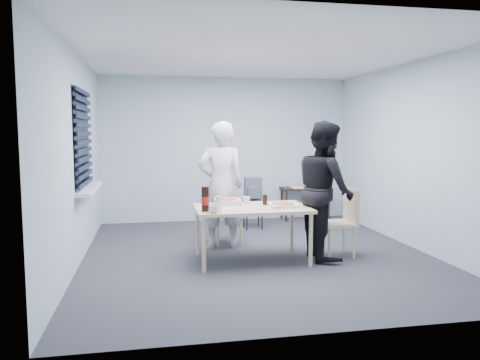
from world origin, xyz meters
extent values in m
plane|color=#2C2D31|center=(0.00, 0.00, 0.00)|extent=(5.00, 5.00, 0.00)
plane|color=white|center=(0.00, 0.00, 2.60)|extent=(5.00, 5.00, 0.00)
plane|color=silver|center=(0.00, 2.50, 1.30)|extent=(4.50, 0.00, 4.50)
plane|color=silver|center=(0.00, -2.50, 1.30)|extent=(4.50, 0.00, 4.50)
plane|color=silver|center=(-2.25, 0.00, 1.30)|extent=(0.00, 5.00, 5.00)
plane|color=silver|center=(2.25, 0.00, 1.30)|extent=(0.00, 5.00, 5.00)
plane|color=black|center=(-2.23, 0.40, 1.55)|extent=(0.00, 1.30, 1.30)
cube|color=black|center=(-2.21, 0.40, 1.55)|extent=(0.04, 1.30, 1.25)
cube|color=silver|center=(-2.16, 0.40, 0.89)|extent=(0.18, 1.42, 0.05)
cube|color=beige|center=(-0.13, -0.28, 0.67)|extent=(1.42, 0.90, 0.04)
cylinder|color=beige|center=(-0.78, -0.67, 0.33)|extent=(0.05, 0.05, 0.65)
cylinder|color=beige|center=(-0.78, 0.11, 0.33)|extent=(0.05, 0.05, 0.65)
cylinder|color=beige|center=(0.52, -0.67, 0.33)|extent=(0.05, 0.05, 0.65)
cylinder|color=beige|center=(0.52, 0.11, 0.33)|extent=(0.05, 0.05, 0.65)
cube|color=beige|center=(-0.28, 0.66, 0.43)|extent=(0.42, 0.42, 0.04)
cube|color=beige|center=(-0.28, 0.85, 0.67)|extent=(0.42, 0.04, 0.44)
cylinder|color=beige|center=(-0.45, 0.49, 0.21)|extent=(0.03, 0.03, 0.41)
cylinder|color=beige|center=(-0.45, 0.83, 0.21)|extent=(0.03, 0.03, 0.41)
cylinder|color=beige|center=(-0.11, 0.49, 0.21)|extent=(0.03, 0.03, 0.41)
cylinder|color=beige|center=(-0.11, 0.83, 0.21)|extent=(0.03, 0.03, 0.41)
cube|color=beige|center=(1.02, -0.26, 0.43)|extent=(0.42, 0.42, 0.04)
cube|color=beige|center=(1.21, -0.26, 0.67)|extent=(0.04, 0.42, 0.44)
cylinder|color=beige|center=(0.85, -0.43, 0.21)|extent=(0.03, 0.03, 0.41)
cylinder|color=beige|center=(0.85, -0.09, 0.21)|extent=(0.03, 0.03, 0.41)
cylinder|color=beige|center=(1.19, -0.43, 0.21)|extent=(0.03, 0.03, 0.41)
cylinder|color=beige|center=(1.19, -0.09, 0.21)|extent=(0.03, 0.03, 0.41)
imported|color=silver|center=(-0.41, 0.45, 0.89)|extent=(0.65, 0.42, 1.77)
imported|color=black|center=(0.83, -0.29, 0.89)|extent=(0.47, 0.86, 1.77)
cube|color=black|center=(1.44, 2.28, 0.58)|extent=(0.89, 0.40, 0.04)
cylinder|color=black|center=(1.03, 2.12, 0.28)|extent=(0.04, 0.04, 0.56)
cylinder|color=black|center=(1.03, 2.44, 0.28)|extent=(0.04, 0.04, 0.56)
cylinder|color=black|center=(1.85, 2.12, 0.28)|extent=(0.04, 0.04, 0.56)
cylinder|color=black|center=(1.85, 2.44, 0.28)|extent=(0.04, 0.04, 0.56)
cube|color=black|center=(0.30, 1.64, 0.45)|extent=(0.34, 0.34, 0.04)
cylinder|color=black|center=(0.18, 1.51, 0.22)|extent=(0.04, 0.04, 0.43)
cylinder|color=black|center=(0.18, 1.77, 0.22)|extent=(0.04, 0.04, 0.43)
cylinder|color=black|center=(0.43, 1.51, 0.22)|extent=(0.04, 0.04, 0.43)
cylinder|color=black|center=(0.43, 1.77, 0.22)|extent=(0.04, 0.04, 0.43)
cube|color=slate|center=(0.30, 1.64, 0.67)|extent=(0.28, 0.15, 0.40)
cube|color=slate|center=(0.30, 1.54, 0.62)|extent=(0.21, 0.06, 0.19)
cube|color=silver|center=(-0.39, -0.02, 0.71)|extent=(0.32, 0.32, 0.03)
cube|color=silver|center=(-0.39, -0.02, 0.74)|extent=(0.32, 0.32, 0.03)
cylinder|color=#CC7F38|center=(-0.39, -0.02, 0.76)|extent=(0.27, 0.27, 0.01)
cube|color=silver|center=(0.26, -0.33, 0.71)|extent=(0.34, 0.34, 0.04)
cylinder|color=#CC7F38|center=(0.26, -0.33, 0.73)|extent=(0.29, 0.29, 0.01)
imported|color=silver|center=(-0.65, -0.63, 0.74)|extent=(0.17, 0.17, 0.10)
imported|color=silver|center=(-0.14, -0.01, 0.74)|extent=(0.10, 0.10, 0.09)
cylinder|color=black|center=(0.07, -0.16, 0.76)|extent=(0.07, 0.07, 0.13)
cylinder|color=black|center=(-0.74, -0.51, 0.84)|extent=(0.09, 0.09, 0.30)
cylinder|color=red|center=(-0.74, -0.51, 0.82)|extent=(0.09, 0.09, 0.10)
cylinder|color=silver|center=(-0.58, -0.53, 0.78)|extent=(0.10, 0.10, 0.18)
torus|color=red|center=(0.15, -0.54, 0.69)|extent=(0.05, 0.05, 0.00)
cube|color=white|center=(1.29, 2.25, 0.60)|extent=(0.35, 0.39, 0.01)
cube|color=black|center=(1.66, 2.30, 0.62)|extent=(0.14, 0.12, 0.05)
camera|label=1|loc=(-1.35, -5.96, 1.64)|focal=35.00mm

